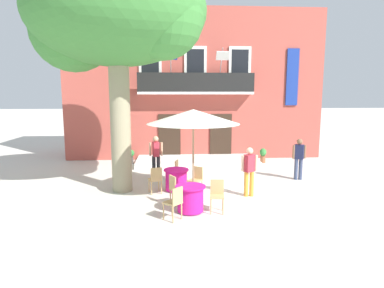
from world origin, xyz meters
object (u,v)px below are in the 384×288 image
Objects in this scene: ground_planter_left at (130,156)px; cafe_chair_middle_1 at (179,171)px; cafe_table_middle at (176,180)px; pedestrian_by_tree at (299,157)px; cafe_chair_middle_0 at (196,178)px; ground_planter_right at (263,155)px; plane_tree at (114,17)px; cafe_chair_near_tree_0 at (176,188)px; pedestrian_mid_plaza at (156,155)px; cafe_chair_near_tree_1 at (175,201)px; cafe_umbrella at (193,117)px; pedestrian_near_entrance at (249,169)px; cafe_chair_near_tree_2 at (217,194)px; cafe_chair_middle_2 at (156,178)px; cafe_table_near_tree at (190,198)px.

cafe_chair_middle_1 is at bearing -59.31° from ground_planter_left.
cafe_table_middle is 0.54× the size of pedestrian_by_tree.
ground_planter_right is at bearing 52.66° from cafe_chair_middle_0.
cafe_chair_near_tree_0 is (1.90, -1.64, -5.24)m from plane_tree.
ground_planter_left is at bearing 115.38° from pedestrian_mid_plaza.
cafe_chair_near_tree_0 is at bearing -94.49° from cafe_chair_middle_1.
ground_planter_left is 0.41× the size of pedestrian_mid_plaza.
cafe_table_middle is at bearing 88.07° from cafe_chair_near_tree_1.
plane_tree is 2.64× the size of cafe_umbrella.
cafe_chair_near_tree_0 is at bearing -163.95° from pedestrian_near_entrance.
cafe_chair_near_tree_0 is at bearing 150.38° from cafe_chair_near_tree_2.
cafe_chair_middle_0 and cafe_chair_middle_2 have the same top height.
cafe_table_middle reaches higher than ground_planter_right.
ground_planter_left is 7.71m from pedestrian_by_tree.
cafe_chair_near_tree_0 is 1.05× the size of cafe_table_middle.
cafe_chair_near_tree_0 is 6.37m from ground_planter_left.
cafe_chair_near_tree_2 is 1.80m from cafe_chair_middle_0.
plane_tree is at bearing -87.45° from ground_planter_left.
ground_planter_left is at bearing 178.21° from ground_planter_right.
plane_tree is 5.88m from cafe_chair_middle_0.
plane_tree is at bearing 122.82° from cafe_chair_near_tree_1.
cafe_chair_middle_2 is 5.68m from pedestrian_by_tree.
cafe_umbrella is 5.00m from pedestrian_by_tree.
cafe_chair_near_tree_1 is 3.14m from pedestrian_near_entrance.
pedestrian_near_entrance is 0.95× the size of pedestrian_mid_plaza.
ground_planter_left is (-2.05, 7.24, -0.13)m from cafe_chair_near_tree_1.
cafe_chair_middle_1 is at bearing 80.14° from cafe_table_middle.
cafe_chair_near_tree_1 is 7.53m from ground_planter_left.
pedestrian_near_entrance is at bearing -17.70° from cafe_table_middle.
cafe_chair_middle_0 is (0.70, 1.08, 0.00)m from cafe_chair_near_tree_0.
cafe_chair_near_tree_2 is 1.87m from pedestrian_near_entrance.
plane_tree is 6.26m from cafe_chair_near_tree_1.
cafe_umbrella reaches higher than ground_planter_left.
ground_planter_right is at bearing 58.25° from cafe_chair_near_tree_1.
pedestrian_by_tree reaches higher than cafe_chair_near_tree_2.
cafe_chair_middle_0 is 0.31× the size of cafe_umbrella.
cafe_table_near_tree is at bearing -121.21° from ground_planter_right.
pedestrian_by_tree is at bearing 25.62° from cafe_umbrella.
pedestrian_by_tree reaches higher than cafe_table_near_tree.
cafe_chair_near_tree_1 is at bearing -92.22° from cafe_chair_near_tree_0.
ground_planter_left is (-2.10, 6.01, -0.13)m from cafe_chair_near_tree_0.
pedestrian_near_entrance reaches higher than cafe_table_near_tree.
pedestrian_by_tree is (4.24, 2.03, -1.71)m from cafe_umbrella.
cafe_chair_middle_0 is 2.50m from pedestrian_mid_plaza.
plane_tree reaches higher than cafe_chair_near_tree_2.
cafe_chair_middle_1 is 2.71m from pedestrian_near_entrance.
cafe_umbrella reaches higher than cafe_chair_near_tree_1.
pedestrian_near_entrance is (1.83, 0.09, -1.70)m from cafe_umbrella.
cafe_umbrella reaches higher than cafe_chair_near_tree_0.
cafe_chair_near_tree_2 is 0.31× the size of cafe_umbrella.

